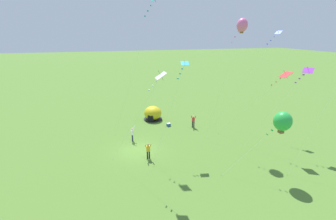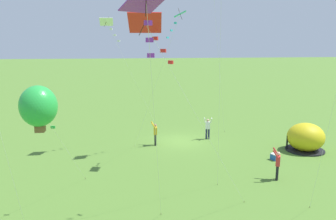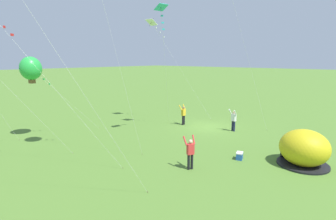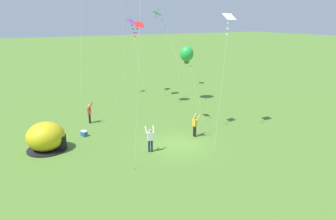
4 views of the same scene
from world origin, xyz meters
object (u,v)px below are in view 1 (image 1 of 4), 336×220
Objects in this scene: person_flying_kite at (148,150)px; kite_white at (158,79)px; cooler_box at (169,125)px; kite_red at (283,77)px; kite_pink at (242,25)px; kite_purple at (306,73)px; person_center_field at (132,134)px; popup_tent at (153,113)px; kite_cyan at (183,67)px; kite_green at (283,121)px; kite_teal at (152,6)px; kite_blue at (275,37)px; person_arms_raised at (193,121)px.

person_flying_kite is 0.19× the size of kite_white.
cooler_box is at bearing 160.02° from kite_white.
kite_white is 1.09× the size of kite_red.
kite_pink is 8.33m from kite_purple.
kite_purple is (6.32, 17.73, 7.59)m from person_center_field.
kite_white is (14.23, -2.43, 8.06)m from popup_tent.
popup_tent is at bearing -132.77° from kite_purple.
person_center_field is at bearing -111.72° from kite_red.
kite_cyan is (-2.83, -12.62, 0.67)m from kite_purple.
kite_green is 0.39× the size of kite_teal.
kite_pink is at bearing 115.73° from kite_white.
person_flying_kite is at bearing -14.58° from popup_tent.
kite_green reaches higher than popup_tent.
kite_cyan reaches higher than kite_white.
kite_white is 12.24m from kite_pink.
kite_teal reaches higher than person_center_field.
person_center_field is 11.30m from kite_white.
popup_tent is at bearing -154.93° from kite_green.
cooler_box is 17.58m from kite_blue.
person_arms_raised is at bearing -146.23° from kite_pink.
popup_tent is at bearing -139.48° from kite_pink.
kite_red is at bearing 75.76° from kite_cyan.
kite_white is (3.27, 0.42, 8.06)m from person_flying_kite.
kite_cyan is at bearing 104.28° from person_flying_kite.
kite_cyan is (-2.56, -10.07, 0.98)m from kite_red.
person_arms_raised is at bearing 146.37° from kite_cyan.
kite_teal is at bearing -135.09° from kite_cyan.
kite_pink is at bearing 33.77° from person_arms_raised.
kite_red is at bearing 45.92° from cooler_box.
kite_green is (10.41, 11.81, 4.33)m from person_center_field.
popup_tent is 12.97m from kite_cyan.
kite_cyan reaches higher than kite_green.
kite_green is at bearing -32.16° from kite_blue.
popup_tent is 19.19m from kite_blue.
kite_pink is at bearing 76.68° from person_center_field.
kite_pink reaches higher than kite_blue.
kite_teal is (-5.39, -15.18, 6.50)m from kite_purple.
cooler_box is at bearing 120.89° from person_center_field.
kite_teal reaches higher than popup_tent.
kite_pink is (-4.98, 10.34, 4.25)m from kite_white.
kite_cyan is at bearing 6.75° from popup_tent.
kite_purple reaches higher than popup_tent.
person_center_field is at bearing -103.32° from kite_pink.
kite_teal is (-9.48, -9.26, 9.75)m from kite_green.
kite_white is (11.08, -4.03, 8.84)m from cooler_box.
kite_blue is (-9.74, 6.12, 6.68)m from kite_green.
kite_blue is at bearing 87.86° from person_center_field.
cooler_box is 15.93m from kite_green.
person_arms_raised is at bearing -140.78° from kite_red.
kite_blue is (-5.37, 2.76, 3.75)m from kite_red.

